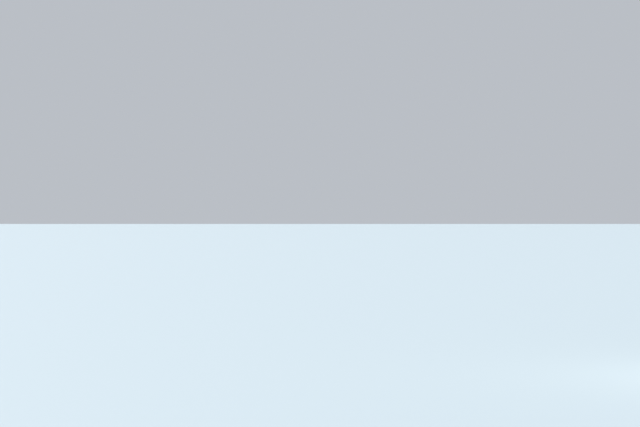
{
  "coord_description": "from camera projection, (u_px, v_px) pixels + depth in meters",
  "views": [
    {
      "loc": [
        -10.7,
        -17.74,
        2.15
      ],
      "look_at": [
        -3.54,
        13.06,
        2.31
      ],
      "focal_mm": 81.31,
      "sensor_mm": 36.0,
      "label": 1
    }
  ],
  "objects": [
    {
      "name": "distant_headland",
      "position": [
        406.0,
        204.0,
        1490.87
      ],
      "size": [
        1253.09,
        477.12,
        39.97
      ],
      "primitive_type": "cube",
      "rotation": [
        0.0,
        0.0,
        -0.06
      ],
      "color": "#4C564C",
      "rests_on": "ground_plane"
    }
  ]
}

